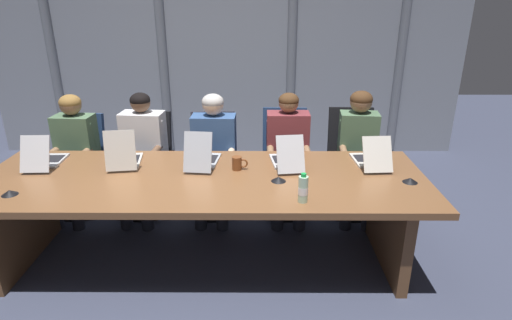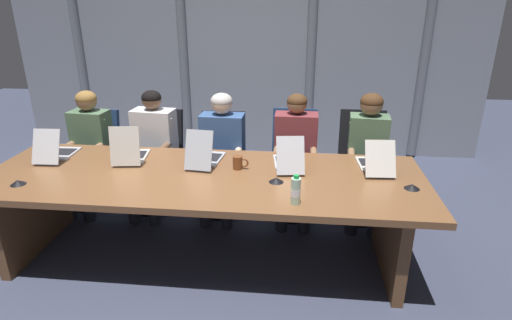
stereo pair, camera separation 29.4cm
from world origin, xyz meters
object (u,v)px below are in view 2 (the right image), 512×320
object	(u,v)px
office_chair_center	(222,172)
office_chair_right_end	(360,176)
office_chair_left_end	(95,167)
coffee_mug_near	(238,163)
laptop_left_mid	(130,153)
laptop_right_end	(375,162)
person_right_mid	(295,150)
person_center	(221,147)
water_bottle_primary	(296,191)
laptop_left_end	(57,151)
office_chair_right_mid	(292,174)
conference_mic_right_side	(18,182)
conference_mic_middle	(412,186)
office_chair_left_mid	(158,169)
person_left_end	(87,144)
person_left_mid	(152,145)
conference_mic_left_side	(276,180)
laptop_center	(205,156)
person_right_end	(367,151)
laptop_right_mid	(288,160)

from	to	relation	value
office_chair_center	office_chair_right_end	bearing A→B (deg)	87.81
office_chair_left_end	coffee_mug_near	distance (m)	1.85
laptop_left_mid	laptop_right_end	bearing A→B (deg)	-97.14
person_right_mid	office_chair_center	bearing A→B (deg)	-102.17
person_center	water_bottle_primary	world-z (taller)	person_center
laptop_left_mid	laptop_left_end	bearing A→B (deg)	81.90
laptop_left_end	office_chair_right_mid	distance (m)	2.13
laptop_right_end	conference_mic_right_side	xyz separation A→B (m)	(-2.61, -0.57, -0.04)
coffee_mug_near	laptop_left_mid	bearing A→B (deg)	174.53
conference_mic_middle	office_chair_left_mid	bearing A→B (deg)	155.26
laptop_left_mid	person_left_end	world-z (taller)	person_left_end
laptop_right_end	conference_mic_middle	xyz separation A→B (m)	(0.21, -0.35, -0.04)
office_chair_right_end	conference_mic_right_side	distance (m)	2.93
office_chair_right_end	water_bottle_primary	xyz separation A→B (m)	(-0.62, -1.34, 0.45)
office_chair_right_end	person_left_mid	xyz separation A→B (m)	(-2.00, -0.16, 0.30)
office_chair_center	person_left_mid	size ratio (longest dim) A/B	0.80
person_center	coffee_mug_near	bearing A→B (deg)	23.85
office_chair_center	water_bottle_primary	xyz separation A→B (m)	(0.74, -1.33, 0.46)
water_bottle_primary	person_left_end	bearing A→B (deg)	149.95
person_center	conference_mic_left_side	distance (m)	1.03
laptop_center	person_left_mid	xyz separation A→B (m)	(-0.64, 0.54, -0.12)
office_chair_right_end	person_right_end	bearing A→B (deg)	8.33
laptop_center	person_right_end	xyz separation A→B (m)	(1.38, 0.54, -0.10)
laptop_left_mid	laptop_right_mid	xyz separation A→B (m)	(1.30, 0.00, -0.01)
laptop_right_mid	person_left_end	distance (m)	2.03
laptop_center	laptop_right_end	bearing A→B (deg)	-83.44
laptop_left_mid	person_center	xyz separation A→B (m)	(0.65, 0.54, -0.12)
laptop_left_mid	office_chair_left_mid	xyz separation A→B (m)	(-0.03, 0.70, -0.43)
office_chair_right_mid	person_left_end	xyz separation A→B (m)	(-1.99, -0.16, 0.30)
laptop_center	person_left_mid	world-z (taller)	person_left_mid
laptop_left_end	laptop_left_mid	world-z (taller)	laptop_left_mid
person_left_end	conference_mic_left_side	size ratio (longest dim) A/B	10.60
person_right_mid	coffee_mug_near	size ratio (longest dim) A/B	9.47
person_right_mid	coffee_mug_near	world-z (taller)	person_right_mid
laptop_left_end	laptop_center	distance (m)	1.27
office_chair_right_mid	person_left_mid	size ratio (longest dim) A/B	0.83
person_right_end	conference_mic_left_side	xyz separation A→B (m)	(-0.78, -0.85, 0.06)
person_left_end	office_chair_left_end	bearing A→B (deg)	-161.09
person_left_mid	conference_mic_right_side	size ratio (longest dim) A/B	10.76
person_right_end	coffee_mug_near	bearing A→B (deg)	-54.50
office_chair_left_mid	water_bottle_primary	xyz separation A→B (m)	(1.40, -1.33, 0.46)
laptop_right_end	person_left_mid	xyz separation A→B (m)	(-1.99, 0.51, -0.11)
person_right_end	conference_mic_left_side	size ratio (longest dim) A/B	10.94
office_chair_left_mid	coffee_mug_near	bearing A→B (deg)	55.88
person_left_mid	person_right_mid	distance (m)	1.37
laptop_left_end	water_bottle_primary	bearing A→B (deg)	-110.02
person_left_mid	water_bottle_primary	distance (m)	1.82
office_chair_right_end	laptop_right_mid	bearing A→B (deg)	-42.73
office_chair_left_mid	conference_mic_middle	bearing A→B (deg)	71.02
laptop_center	laptop_right_mid	distance (m)	0.67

